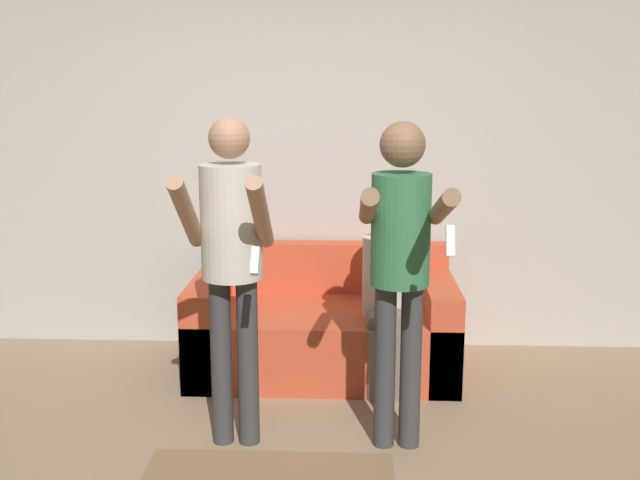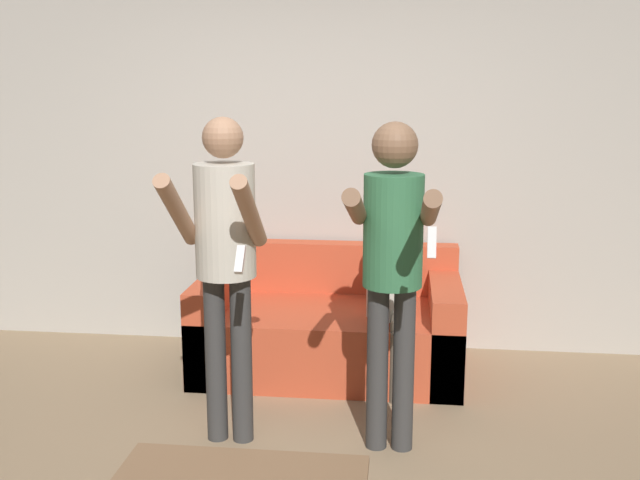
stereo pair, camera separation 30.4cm
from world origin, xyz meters
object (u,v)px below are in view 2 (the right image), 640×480
(person_standing_right, at_px, (393,252))
(person_standing_left, at_px, (225,246))
(person_seated, at_px, (390,288))
(couch, at_px, (330,329))

(person_standing_right, bearing_deg, person_standing_left, 179.49)
(person_seated, bearing_deg, person_standing_left, -133.74)
(couch, height_order, person_standing_left, person_standing_left)
(couch, xyz_separation_m, person_seated, (0.40, -0.24, 0.36))
(person_standing_right, distance_m, person_seated, 0.96)
(couch, distance_m, person_standing_left, 1.41)
(couch, distance_m, person_seated, 0.59)
(person_standing_left, bearing_deg, couch, 68.94)
(couch, xyz_separation_m, person_standing_left, (-0.42, -1.10, 0.79))
(person_standing_right, relative_size, person_seated, 1.46)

